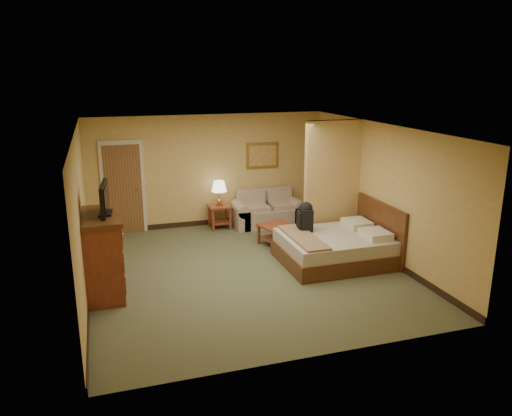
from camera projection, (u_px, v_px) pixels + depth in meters
name	position (u px, v px, depth m)	size (l,w,h in m)	color
floor	(245.00, 271.00, 9.17)	(6.00, 6.00, 0.00)	#535738
ceiling	(245.00, 129.00, 8.48)	(6.00, 6.00, 0.00)	white
back_wall	(209.00, 171.00, 11.58)	(5.50, 0.02, 2.60)	tan
left_wall	(81.00, 216.00, 8.03)	(0.02, 6.00, 2.60)	tan
right_wall	(382.00, 192.00, 9.62)	(0.02, 6.00, 2.60)	tan
partition	(332.00, 184.00, 10.30)	(1.20, 0.15, 2.60)	tan
door	(123.00, 188.00, 11.06)	(0.94, 0.16, 2.10)	beige
baseboard	(210.00, 222.00, 11.91)	(5.50, 0.02, 0.12)	black
loveseat	(268.00, 214.00, 11.84)	(1.66, 0.77, 0.84)	tan
side_table	(220.00, 213.00, 11.56)	(0.50, 0.50, 0.55)	maroon
table_lamp	(219.00, 187.00, 11.39)	(0.35, 0.35, 0.58)	#B98244
coffee_table	(278.00, 231.00, 10.44)	(0.85, 0.85, 0.44)	maroon
wall_picture	(262.00, 156.00, 11.86)	(0.80, 0.04, 0.62)	#B78E3F
dresser	(102.00, 255.00, 8.05)	(0.67, 1.28, 1.36)	maroon
tv	(104.00, 200.00, 7.84)	(0.24, 0.82, 0.50)	black
bed	(338.00, 247.00, 9.53)	(2.02, 1.72, 1.11)	#492411
backpack	(306.00, 215.00, 9.65)	(0.26, 0.36, 0.57)	black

